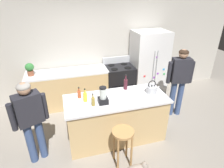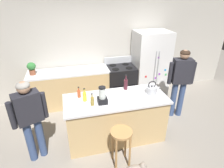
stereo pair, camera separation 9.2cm
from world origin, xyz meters
The scene contains 16 objects.
ground_plane centered at (0.00, 0.00, 0.00)m, with size 14.00×14.00×0.00m, color gray.
back_wall centered at (0.00, 1.95, 1.35)m, with size 8.00×0.10×2.70m, color #BCB7AD.
kitchen_island centered at (0.00, 0.00, 0.47)m, with size 1.93×0.80×0.94m.
back_counter_run centered at (-0.80, 1.55, 0.47)m, with size 2.00×0.64×0.94m.
refrigerator centered at (1.38, 1.50, 0.91)m, with size 0.90×0.73×1.82m.
stove_range centered at (0.55, 1.52, 0.48)m, with size 0.76×0.65×1.12m.
person_by_island_left centered at (-1.50, -0.15, 0.92)m, with size 0.58×0.36×1.53m.
person_by_sink_right centered at (1.61, 0.40, 0.99)m, with size 0.60×0.30×1.63m.
bar_stool centered at (-0.08, -0.65, 0.55)m, with size 0.36×0.36×0.71m.
potted_plant centered at (-1.63, 1.55, 1.11)m, with size 0.20×0.20×0.30m.
blender_appliance centered at (-0.28, -0.10, 1.07)m, with size 0.17×0.17×0.32m.
bottle_soda centered at (-0.57, 0.05, 1.03)m, with size 0.07×0.07×0.26m.
bottle_vinegar centered at (-0.46, -0.13, 1.02)m, with size 0.06×0.06×0.24m.
bottle_wine centered at (0.28, 0.30, 1.05)m, with size 0.08×0.08×0.32m.
bottle_cooking_sauce centered at (-0.66, 0.21, 1.01)m, with size 0.06×0.06×0.22m.
tea_kettle centered at (0.72, 0.01, 1.01)m, with size 0.28×0.20×0.27m.
Camera 1 is at (-0.90, -2.89, 2.74)m, focal length 30.22 mm.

